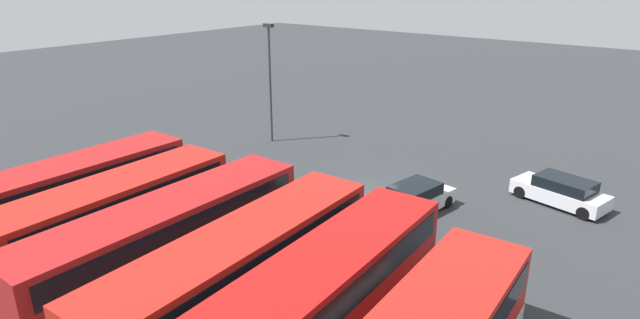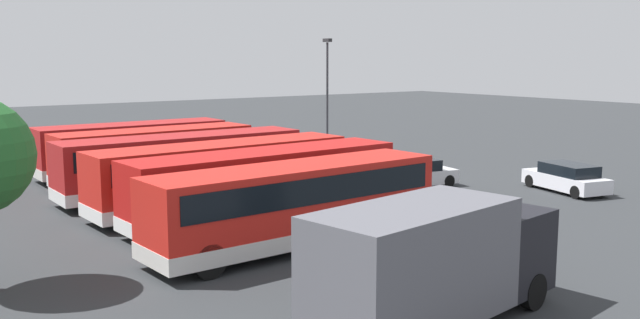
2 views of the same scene
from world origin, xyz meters
The scene contains 12 objects.
ground_plane centered at (0.00, 0.00, 0.00)m, with size 140.00×140.00×0.00m, color #2D3033.
bus_single_deck_near_end centered at (-9.02, 11.62, 1.62)m, with size 3.18×11.25×2.95m.
bus_single_deck_second centered at (-5.18, 10.56, 1.62)m, with size 3.20×11.93×2.95m.
bus_single_deck_third centered at (-2.01, 10.86, 1.62)m, with size 3.13×11.98×2.95m.
bus_single_deck_fourth centered at (1.88, 10.97, 1.62)m, with size 2.73×12.01×2.95m.
bus_single_deck_fifth centered at (5.30, 11.00, 1.62)m, with size 2.94×10.44×2.95m.
bus_single_deck_sixth centered at (8.94, 10.85, 1.62)m, with size 2.70×10.61×2.95m.
box_truck_blue centered at (-17.02, 12.87, 1.71)m, with size 3.61×7.79×3.20m.
car_hatchback_silver centered at (-2.98, 0.20, 0.70)m, with size 2.43×4.24×1.43m.
car_small_green centered at (-8.30, -4.97, 0.70)m, with size 4.75×2.74×1.43m.
lamp_post_tall centered at (10.25, -3.73, 4.63)m, with size 0.70×0.30×7.90m.
waste_bin_yellow centered at (4.98, 2.83, 0.47)m, with size 0.60×0.60×0.95m, color #197F33.
Camera 2 is at (-28.84, 24.73, 6.70)m, focal length 38.92 mm.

